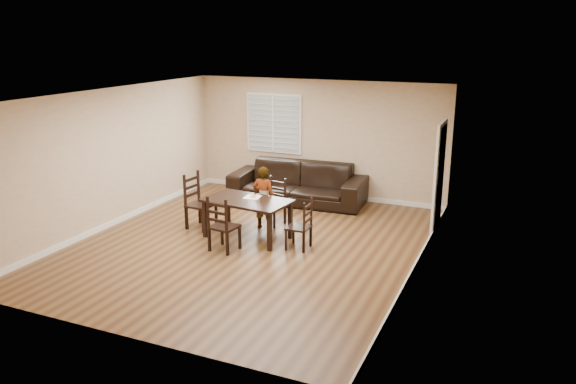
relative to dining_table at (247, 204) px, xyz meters
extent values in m
plane|color=brown|center=(0.19, -0.30, -0.65)|extent=(7.00, 7.00, 0.00)
cube|color=#CFB28B|center=(0.19, 3.20, 0.70)|extent=(6.00, 0.04, 2.70)
cube|color=#CFB28B|center=(0.19, -3.80, 0.70)|extent=(6.00, 0.04, 2.70)
cube|color=#CFB28B|center=(-2.81, -0.30, 0.70)|extent=(0.04, 7.00, 2.70)
cube|color=#CFB28B|center=(3.19, -0.30, 0.70)|extent=(0.04, 7.00, 2.70)
cube|color=white|center=(0.19, -0.30, 2.05)|extent=(6.00, 7.00, 0.04)
cube|color=white|center=(-0.91, 3.15, 1.00)|extent=(1.40, 0.08, 1.40)
cube|color=white|center=(3.16, 1.90, 0.37)|extent=(0.06, 0.94, 2.05)
cylinder|color=#332114|center=(3.13, 1.60, 0.30)|extent=(0.06, 0.06, 0.02)
cube|color=white|center=(0.19, 3.18, -0.60)|extent=(6.00, 0.03, 0.10)
cube|color=white|center=(-2.79, -0.30, -0.60)|extent=(0.03, 7.00, 0.10)
cube|color=white|center=(3.18, -0.30, -0.60)|extent=(0.03, 7.00, 0.10)
cube|color=black|center=(0.00, 0.00, 0.07)|extent=(1.68, 1.07, 0.04)
cube|color=black|center=(-0.75, -0.28, -0.31)|extent=(0.08, 0.08, 0.70)
cube|color=black|center=(0.67, -0.45, -0.31)|extent=(0.08, 0.08, 0.70)
cube|color=black|center=(-0.67, 0.45, -0.31)|extent=(0.08, 0.08, 0.70)
cube|color=black|center=(0.75, 0.28, -0.31)|extent=(0.08, 0.08, 0.70)
cube|color=black|center=(0.10, 0.89, -0.25)|extent=(0.50, 0.48, 0.04)
cube|color=black|center=(0.14, 1.06, -0.19)|extent=(0.42, 0.14, 0.94)
cube|color=black|center=(-0.11, 0.77, -0.46)|extent=(0.05, 0.05, 0.38)
cube|color=black|center=(0.24, 0.68, -0.46)|extent=(0.05, 0.05, 0.38)
cube|color=black|center=(-0.03, 1.09, -0.46)|extent=(0.05, 0.05, 0.38)
cube|color=black|center=(0.32, 1.01, -0.46)|extent=(0.05, 0.05, 0.38)
cube|color=black|center=(-0.08, -0.72, -0.22)|extent=(0.50, 0.48, 0.04)
cube|color=black|center=(-0.11, -0.91, -0.15)|extent=(0.45, 0.10, 1.01)
cube|color=black|center=(0.13, -0.56, -0.45)|extent=(0.05, 0.05, 0.41)
cube|color=black|center=(-0.25, -0.51, -0.45)|extent=(0.05, 0.05, 0.41)
cube|color=black|center=(0.09, -0.92, -0.45)|extent=(0.05, 0.05, 0.41)
cube|color=black|center=(-0.30, -0.87, -0.45)|extent=(0.05, 0.05, 0.41)
cube|color=black|center=(-1.08, 0.13, -0.18)|extent=(0.50, 0.53, 0.04)
cube|color=black|center=(-1.29, 0.14, -0.11)|extent=(0.09, 0.50, 1.10)
cube|color=black|center=(-0.90, -0.11, -0.43)|extent=(0.05, 0.05, 0.45)
cube|color=black|center=(-0.87, 0.32, -0.43)|extent=(0.05, 0.05, 0.45)
cube|color=black|center=(-1.30, -0.07, -0.43)|extent=(0.05, 0.05, 0.45)
cube|color=black|center=(-1.26, 0.36, -0.43)|extent=(0.05, 0.05, 0.45)
cube|color=black|center=(1.08, -0.13, -0.26)|extent=(0.39, 0.42, 0.04)
cube|color=black|center=(1.26, -0.12, -0.20)|extent=(0.04, 0.41, 0.91)
cube|color=black|center=(0.91, 0.05, -0.47)|extent=(0.04, 0.04, 0.37)
cube|color=black|center=(0.92, -0.31, -0.47)|extent=(0.04, 0.04, 0.37)
cube|color=black|center=(1.24, 0.06, -0.47)|extent=(0.04, 0.04, 0.37)
cube|color=black|center=(1.25, -0.30, -0.47)|extent=(0.04, 0.04, 0.37)
imported|color=gray|center=(0.07, 0.57, -0.03)|extent=(0.46, 0.30, 1.25)
cube|color=white|center=(0.02, 0.18, 0.09)|extent=(0.31, 0.31, 0.00)
torus|color=#B47840|center=(0.04, 0.17, 0.11)|extent=(0.10, 0.10, 0.03)
torus|color=white|center=(0.04, 0.17, 0.12)|extent=(0.09, 0.09, 0.02)
imported|color=black|center=(-0.03, 2.52, -0.21)|extent=(3.10, 1.36, 0.89)
camera|label=1|loc=(4.64, -8.80, 3.06)|focal=35.00mm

